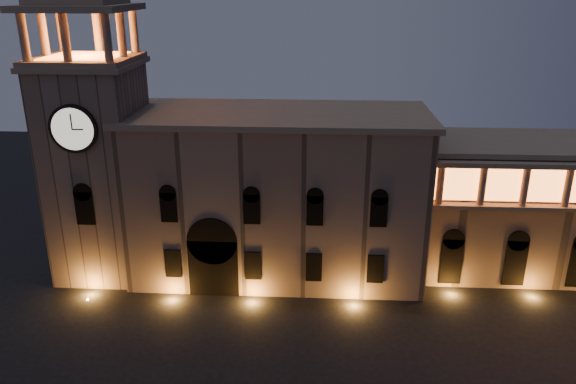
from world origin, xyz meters
name	(u,v)px	position (x,y,z in m)	size (l,w,h in m)	color
government_building	(277,195)	(-2.08, 21.93, 8.77)	(30.80, 12.80, 17.60)	#7D6351
clock_tower	(98,160)	(-20.50, 20.98, 12.50)	(9.80, 9.80, 32.40)	#7D6351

